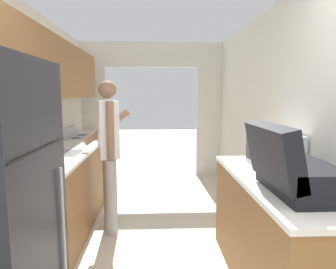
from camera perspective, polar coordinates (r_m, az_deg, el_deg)
name	(u,v)px	position (r m, az deg, el deg)	size (l,w,h in m)	color
wall_left	(28,101)	(3.39, -25.16, 5.81)	(0.38, 6.88, 2.50)	silver
wall_right	(291,127)	(3.06, 22.32, 1.30)	(0.06, 6.88, 2.50)	silver
wall_far_with_doorway	(152,100)	(5.63, -3.09, 6.53)	(3.00, 0.06, 2.50)	silver
counter_left	(66,189)	(3.74, -18.94, -9.87)	(0.62, 3.27, 0.91)	brown
counter_right	(276,235)	(2.64, 19.92, -17.48)	(0.62, 1.73, 0.91)	brown
range_oven	(88,165)	(4.85, -14.93, -5.63)	(0.66, 0.77, 1.05)	#B7B7BC
person	(109,152)	(3.40, -11.17, -3.30)	(0.54, 0.44, 1.71)	#9E9E9E
suitcase	(291,169)	(2.13, 22.35, -6.11)	(0.47, 0.68, 0.46)	black
microwave	(274,150)	(2.83, 19.47, -2.82)	(0.36, 0.51, 0.30)	#B7B7BC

